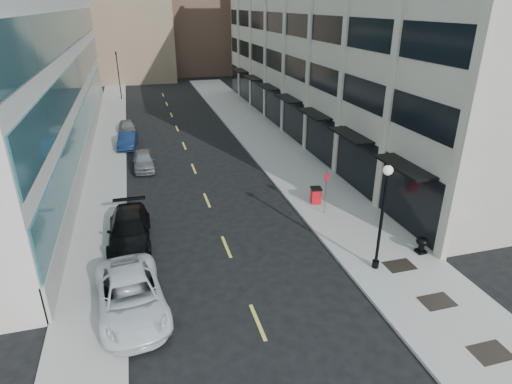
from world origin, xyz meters
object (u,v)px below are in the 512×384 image
car_black_pickup (129,230)px  lamppost (383,209)px  car_grey_sedan (127,127)px  urn_planter (422,243)px  car_white_van (131,296)px  car_silver_sedan (144,160)px  traffic_signal (116,55)px  sign_post (326,187)px  car_blue_sedan (128,140)px  trash_bin (316,195)px

car_black_pickup → lamppost: 12.88m
car_grey_sedan → urn_planter: size_ratio=4.58×
car_white_van → car_silver_sedan: (1.15, 16.99, -0.11)m
traffic_signal → urn_planter: traffic_signal is taller
car_grey_sedan → sign_post: size_ratio=1.43×
car_blue_sedan → lamppost: (11.20, -22.84, 2.58)m
traffic_signal → car_black_pickup: size_ratio=1.32×
car_silver_sedan → urn_planter: (12.94, -16.44, -0.01)m
car_silver_sedan → urn_planter: bearing=-52.4°
car_grey_sedan → urn_planter: bearing=-65.1°
urn_planter → car_silver_sedan: bearing=128.2°
urn_planter → trash_bin: bearing=112.5°
car_black_pickup → sign_post: (11.20, 0.07, 1.13)m
urn_planter → traffic_signal: bearing=108.8°
car_silver_sedan → trash_bin: car_silver_sedan is taller
car_white_van → car_black_pickup: (0.00, 5.83, -0.02)m
car_grey_sedan → lamppost: 29.56m
traffic_signal → urn_planter: size_ratio=8.13×
car_blue_sedan → car_silver_sedan: bearing=-73.1°
traffic_signal → sign_post: size_ratio=2.53×
car_white_van → trash_bin: car_white_van is taller
car_blue_sedan → lamppost: size_ratio=0.78×
trash_bin → car_silver_sedan: bearing=146.9°
traffic_signal → car_blue_sedan: traffic_signal is taller
car_grey_sedan → car_blue_sedan: bearing=-93.0°
trash_bin → sign_post: (-0.06, -1.49, 1.17)m
car_white_van → car_grey_sedan: 27.22m
car_black_pickup → trash_bin: bearing=9.6°
car_black_pickup → car_grey_sedan: 21.39m
trash_bin → car_blue_sedan: bearing=136.5°
traffic_signal → trash_bin: (11.96, -36.59, -5.00)m
car_grey_sedan → trash_bin: car_grey_sedan is taller
car_silver_sedan → car_grey_sedan: car_silver_sedan is taller
lamppost → urn_planter: (2.89, 0.56, -2.59)m
car_grey_sedan → traffic_signal: bearing=89.4°
lamppost → car_blue_sedan: bearing=116.1°
trash_bin → lamppost: 7.83m
trash_bin → urn_planter: trash_bin is taller
lamppost → urn_planter: bearing=11.0°
car_white_van → sign_post: bearing=21.7°
traffic_signal → car_silver_sedan: size_ratio=1.75×
trash_bin → urn_planter: bearing=-57.1°
car_white_van → lamppost: (11.20, -0.01, 2.47)m
car_black_pickup → trash_bin: (11.26, 1.56, -0.05)m
car_black_pickup → car_silver_sedan: bearing=85.9°
traffic_signal → car_silver_sedan: (1.85, -27.00, -5.04)m
car_white_van → trash_bin: (11.26, 7.39, -0.07)m
car_black_pickup → lamppost: size_ratio=1.00×
car_black_pickup → urn_planter: 15.05m
lamppost → urn_planter: 3.92m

